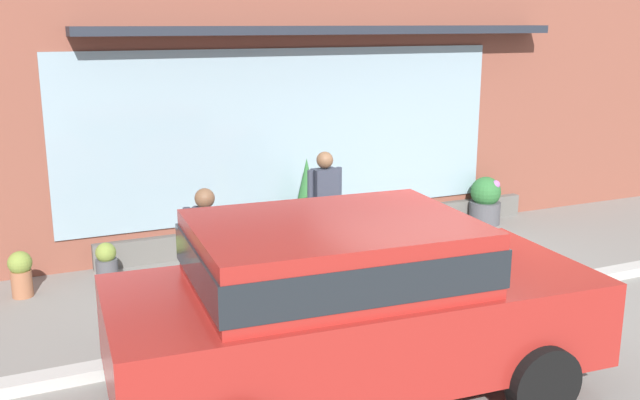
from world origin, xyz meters
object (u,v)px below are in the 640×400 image
potted_plant_window_right (107,264)px  potted_plant_window_center (307,206)px  fire_hydrant (317,257)px  parked_car_red (347,298)px  potted_plant_low_front (485,201)px  pedestrian_with_handbag (326,203)px  pedestrian_passerby (207,249)px  potted_plant_doorstep (21,272)px

potted_plant_window_right → potted_plant_window_center: 2.95m
fire_hydrant → parked_car_red: (-0.82, -2.47, 0.48)m
parked_car_red → potted_plant_low_front: size_ratio=5.52×
parked_car_red → pedestrian_with_handbag: bearing=72.2°
fire_hydrant → potted_plant_window_right: (-2.35, 1.37, -0.18)m
pedestrian_passerby → potted_plant_window_right: bearing=147.1°
pedestrian_with_handbag → parked_car_red: pedestrian_with_handbag is taller
pedestrian_with_handbag → potted_plant_doorstep: size_ratio=2.85×
potted_plant_window_right → potted_plant_window_center: potted_plant_window_center is taller
pedestrian_passerby → potted_plant_window_right: size_ratio=2.89×
fire_hydrant → pedestrian_with_handbag: size_ratio=0.55×
fire_hydrant → potted_plant_doorstep: fire_hydrant is taller
parked_car_red → potted_plant_window_right: parked_car_red is taller
parked_car_red → potted_plant_doorstep: parked_car_red is taller
pedestrian_passerby → parked_car_red: parked_car_red is taller
pedestrian_with_handbag → pedestrian_passerby: pedestrian_with_handbag is taller
pedestrian_with_handbag → potted_plant_low_front: size_ratio=2.08×
pedestrian_passerby → potted_plant_window_center: bearing=80.8°
pedestrian_with_handbag → potted_plant_low_front: (3.45, 1.10, -0.57)m
pedestrian_with_handbag → parked_car_red: size_ratio=0.38×
potted_plant_window_right → potted_plant_low_front: 6.21m
potted_plant_window_right → parked_car_red: bearing=-68.4°
parked_car_red → potted_plant_window_right: (-1.52, 3.84, -0.67)m
pedestrian_with_handbag → potted_plant_window_right: 2.94m
parked_car_red → potted_plant_doorstep: bearing=127.7°
parked_car_red → potted_plant_window_center: 4.33m
pedestrian_with_handbag → potted_plant_doorstep: 3.90m
fire_hydrant → potted_plant_window_right: bearing=149.7°
potted_plant_low_front → potted_plant_window_right: bearing=-176.9°
pedestrian_passerby → potted_plant_low_front: pedestrian_passerby is taller
potted_plant_doorstep → fire_hydrant: bearing=-21.8°
potted_plant_low_front → pedestrian_with_handbag: bearing=-162.2°
parked_car_red → fire_hydrant: bearing=75.6°
fire_hydrant → pedestrian_passerby: pedestrian_passerby is taller
potted_plant_low_front → potted_plant_doorstep: bearing=-177.1°
potted_plant_window_center → potted_plant_low_front: size_ratio=1.74×
potted_plant_doorstep → pedestrian_with_handbag: bearing=-11.2°
pedestrian_passerby → potted_plant_low_front: (5.41, 2.28, -0.54)m
pedestrian_passerby → parked_car_red: size_ratio=0.36×
pedestrian_passerby → parked_car_red: bearing=-34.2°
pedestrian_with_handbag → potted_plant_window_center: bearing=77.6°
fire_hydrant → potted_plant_window_center: bearing=70.6°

